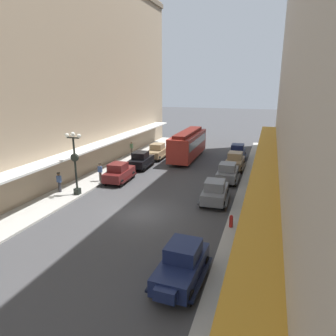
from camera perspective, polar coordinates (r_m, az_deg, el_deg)
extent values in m
plane|color=#424244|center=(22.07, -4.98, -8.47)|extent=(200.00, 200.00, 0.00)
cube|color=#B7B5AD|center=(25.77, -20.57, -5.67)|extent=(3.00, 60.00, 0.15)
cube|color=#B7B5AD|center=(20.48, 15.03, -10.71)|extent=(3.00, 60.00, 0.15)
cube|color=gray|center=(26.11, -27.75, 17.09)|extent=(2.50, 60.00, 20.87)
cube|color=white|center=(25.30, -22.25, 0.73)|extent=(1.80, 54.00, 0.16)
cube|color=#B2A899|center=(19.01, 27.27, 26.04)|extent=(2.50, 60.00, 25.84)
cube|color=orange|center=(19.39, 17.39, -3.07)|extent=(1.80, 54.00, 0.16)
cube|color=#19234C|center=(14.82, 2.55, -18.07)|extent=(1.85, 3.96, 0.80)
cube|color=#19234C|center=(14.62, 2.91, -15.10)|extent=(1.50, 1.75, 0.70)
cube|color=#8C9EA8|center=(14.62, 2.91, -15.10)|extent=(1.43, 1.72, 0.42)
cube|color=#19234C|center=(13.16, -0.58, -22.70)|extent=(0.95, 0.40, 0.52)
cube|color=black|center=(14.79, 6.26, -19.73)|extent=(0.37, 3.52, 0.12)
cube|color=black|center=(15.26, -1.03, -18.39)|extent=(0.37, 3.52, 0.12)
cylinder|color=black|center=(13.81, 4.08, -23.01)|extent=(0.25, 0.69, 0.68)
cylinder|color=black|center=(14.24, -2.63, -21.62)|extent=(0.25, 0.69, 0.68)
cylinder|color=black|center=(15.97, 7.02, -17.18)|extent=(0.25, 0.69, 0.68)
cylinder|color=black|center=(16.34, 1.29, -16.22)|extent=(0.25, 0.69, 0.68)
cube|color=#19234C|center=(38.08, 12.78, 2.64)|extent=(1.72, 3.91, 0.80)
cube|color=#19234C|center=(38.17, 12.88, 3.81)|extent=(1.45, 1.71, 0.70)
cube|color=#8C9EA8|center=(38.17, 12.88, 3.81)|extent=(1.38, 1.67, 0.42)
cube|color=#19234C|center=(36.00, 12.44, 2.01)|extent=(0.94, 0.37, 0.52)
cube|color=black|center=(38.08, 14.17, 2.05)|extent=(0.26, 3.51, 0.12)
cube|color=black|center=(38.24, 11.33, 2.28)|extent=(0.26, 3.51, 0.12)
cylinder|color=black|center=(36.78, 13.78, 1.49)|extent=(0.22, 0.68, 0.68)
cylinder|color=black|center=(36.92, 11.28, 1.69)|extent=(0.22, 0.68, 0.68)
cylinder|color=black|center=(39.43, 14.11, 2.39)|extent=(0.22, 0.68, 0.68)
cylinder|color=black|center=(39.56, 11.78, 2.58)|extent=(0.22, 0.68, 0.68)
cube|color=#997F5B|center=(33.60, 12.31, 0.98)|extent=(1.80, 3.94, 0.80)
cube|color=#997F5B|center=(33.66, 12.44, 2.31)|extent=(1.48, 1.74, 0.70)
cube|color=#8C9EA8|center=(33.66, 12.44, 2.31)|extent=(1.41, 1.70, 0.42)
cube|color=#997F5B|center=(31.54, 11.78, 0.16)|extent=(0.94, 0.38, 0.52)
cube|color=#4C3F2D|center=(33.57, 13.88, 0.30)|extent=(0.33, 3.52, 0.12)
cube|color=#4C3F2D|center=(33.81, 10.69, 0.59)|extent=(0.33, 3.52, 0.12)
cylinder|color=black|center=(32.30, 13.35, -0.40)|extent=(0.24, 0.69, 0.68)
cylinder|color=black|center=(32.50, 10.53, -0.14)|extent=(0.24, 0.69, 0.68)
cylinder|color=black|center=(34.92, 13.90, 0.75)|extent=(0.24, 0.69, 0.68)
cylinder|color=black|center=(35.11, 11.28, 0.98)|extent=(0.24, 0.69, 0.68)
cube|color=slate|center=(23.97, 8.75, -4.70)|extent=(1.87, 3.97, 0.80)
cube|color=slate|center=(23.49, 8.74, -3.19)|extent=(1.51, 1.76, 0.70)
cube|color=#8C9EA8|center=(23.49, 8.74, -3.19)|extent=(1.44, 1.73, 0.42)
cube|color=slate|center=(25.96, 9.36, -3.03)|extent=(0.95, 0.40, 0.52)
cube|color=#393A3D|center=(24.21, 6.48, -5.22)|extent=(0.40, 3.52, 0.12)
cube|color=#393A3D|center=(24.00, 10.98, -5.60)|extent=(0.40, 3.52, 0.12)
cylinder|color=black|center=(25.48, 7.30, -4.37)|extent=(0.25, 0.69, 0.68)
cylinder|color=black|center=(25.32, 10.93, -4.67)|extent=(0.25, 0.69, 0.68)
cylinder|color=black|center=(22.96, 6.25, -6.61)|extent=(0.25, 0.69, 0.68)
cylinder|color=black|center=(22.77, 10.29, -6.96)|extent=(0.25, 0.69, 0.68)
cube|color=#997F5B|center=(37.56, -2.13, 2.84)|extent=(1.76, 3.93, 0.80)
cube|color=#997F5B|center=(37.64, -2.02, 4.03)|extent=(1.47, 1.72, 0.70)
cube|color=#8C9EA8|center=(37.64, -2.02, 4.03)|extent=(1.40, 1.69, 0.42)
cube|color=#997F5B|center=(35.60, -3.28, 2.20)|extent=(0.94, 0.38, 0.52)
cube|color=#4C3F2D|center=(37.33, -0.75, 2.27)|extent=(0.30, 3.51, 0.12)
cube|color=#4C3F2D|center=(37.96, -3.48, 2.46)|extent=(0.30, 3.51, 0.12)
cylinder|color=black|center=(36.14, -1.64, 1.69)|extent=(0.23, 0.68, 0.68)
cylinder|color=black|center=(36.69, -4.03, 1.87)|extent=(0.23, 0.68, 0.68)
cylinder|color=black|center=(38.66, -0.32, 2.61)|extent=(0.23, 0.68, 0.68)
cylinder|color=black|center=(39.17, -2.57, 2.76)|extent=(0.23, 0.68, 0.68)
cube|color=slate|center=(29.24, 11.04, -1.11)|extent=(1.76, 3.93, 0.80)
cube|color=slate|center=(28.80, 11.06, 0.19)|extent=(1.47, 1.72, 0.70)
cube|color=#8C9EA8|center=(28.80, 11.06, 0.19)|extent=(1.39, 1.69, 0.42)
cube|color=slate|center=(31.27, 11.51, 0.04)|extent=(0.94, 0.37, 0.52)
cube|color=#393A3D|center=(29.44, 9.18, -1.55)|extent=(0.29, 3.51, 0.12)
cube|color=#393A3D|center=(29.25, 12.86, -1.86)|extent=(0.29, 3.51, 0.12)
cylinder|color=black|center=(30.75, 9.82, -1.00)|extent=(0.23, 0.68, 0.68)
cylinder|color=black|center=(30.59, 12.81, -1.25)|extent=(0.23, 0.68, 0.68)
cylinder|color=black|center=(28.16, 9.03, -2.51)|extent=(0.23, 0.68, 0.68)
cylinder|color=black|center=(27.99, 12.30, -2.79)|extent=(0.23, 0.68, 0.68)
cube|color=#591919|center=(29.04, -9.09, -1.12)|extent=(1.87, 3.97, 0.80)
cube|color=#591919|center=(28.62, -9.36, 0.18)|extent=(1.52, 1.76, 0.70)
cube|color=#8C9EA8|center=(28.62, -9.36, 0.18)|extent=(1.44, 1.73, 0.42)
cube|color=#591919|center=(30.90, -7.45, 0.04)|extent=(0.95, 0.40, 0.52)
cube|color=black|center=(29.54, -10.73, -1.57)|extent=(0.40, 3.52, 0.12)
cube|color=black|center=(28.76, -7.34, -1.89)|extent=(0.40, 3.52, 0.12)
cylinder|color=black|center=(30.67, -9.36, -1.02)|extent=(0.25, 0.69, 0.68)
cylinder|color=black|center=(30.04, -6.57, -1.27)|extent=(0.25, 0.69, 0.68)
cylinder|color=black|center=(28.34, -11.69, -2.52)|extent=(0.25, 0.69, 0.68)
cylinder|color=black|center=(27.65, -8.71, -2.82)|extent=(0.25, 0.69, 0.68)
cube|color=black|center=(33.51, -5.01, 1.24)|extent=(1.85, 3.96, 0.80)
cube|color=black|center=(33.11, -5.20, 2.40)|extent=(1.51, 1.76, 0.70)
cube|color=#8C9EA8|center=(33.11, -5.20, 2.40)|extent=(1.43, 1.72, 0.42)
cube|color=black|center=(35.44, -3.78, 2.13)|extent=(0.95, 0.40, 0.52)
cube|color=black|center=(33.94, -6.50, 0.82)|extent=(0.38, 3.52, 0.12)
cube|color=black|center=(33.27, -3.47, 0.60)|extent=(0.38, 3.52, 0.12)
cylinder|color=black|center=(35.13, -5.43, 1.22)|extent=(0.25, 0.69, 0.68)
cylinder|color=black|center=(34.58, -2.94, 1.04)|extent=(0.25, 0.69, 0.68)
cylinder|color=black|center=(32.69, -7.17, 0.09)|extent=(0.25, 0.69, 0.68)
cylinder|color=black|center=(32.10, -4.52, -0.12)|extent=(0.25, 0.69, 0.68)
cube|color=#A52D23|center=(37.39, 3.74, 4.34)|extent=(2.59, 9.62, 2.70)
cube|color=#5B1913|center=(37.13, 3.79, 6.66)|extent=(1.58, 8.65, 0.36)
cube|color=#8C9EA8|center=(37.30, 3.76, 5.05)|extent=(2.61, 8.86, 0.95)
cube|color=black|center=(40.45, 4.71, 2.93)|extent=(2.01, 1.22, 0.40)
cube|color=black|center=(35.01, 2.54, 0.99)|extent=(2.01, 1.22, 0.40)
cube|color=black|center=(26.23, -16.55, -4.18)|extent=(0.44, 0.44, 0.50)
cylinder|color=black|center=(25.57, -16.95, 0.79)|extent=(0.16, 0.16, 4.20)
cube|color=black|center=(25.14, -17.32, 5.42)|extent=(1.10, 0.10, 0.10)
sphere|color=white|center=(25.44, -18.37, 5.86)|extent=(0.32, 0.32, 0.32)
sphere|color=white|center=(24.80, -16.32, 5.79)|extent=(0.32, 0.32, 0.32)
sphere|color=white|center=(25.10, -17.37, 6.05)|extent=(0.36, 0.36, 0.36)
cylinder|color=black|center=(25.45, -17.04, 1.88)|extent=(0.64, 0.18, 0.64)
cylinder|color=silver|center=(25.53, -16.91, 1.93)|extent=(0.56, 0.02, 0.56)
cylinder|color=#B21E19|center=(19.98, 11.70, -9.82)|extent=(0.24, 0.24, 0.70)
sphere|color=#B21E19|center=(19.83, 11.76, -8.85)|extent=(0.20, 0.20, 0.20)
cylinder|color=#4C4238|center=(29.18, -12.51, -1.56)|extent=(0.24, 0.24, 0.85)
cube|color=#3F598C|center=(28.98, -12.59, -0.23)|extent=(0.36, 0.22, 0.56)
sphere|color=tan|center=(28.88, -12.64, 0.53)|extent=(0.22, 0.22, 0.22)
cylinder|color=black|center=(28.85, -12.65, 0.76)|extent=(0.28, 0.28, 0.04)
cylinder|color=#4C4238|center=(39.45, -6.81, 3.11)|extent=(0.24, 0.24, 0.85)
cube|color=#4C724C|center=(39.31, -6.84, 4.11)|extent=(0.36, 0.22, 0.56)
sphere|color=brown|center=(39.24, -6.86, 4.68)|extent=(0.22, 0.22, 0.22)
cylinder|color=#2D2D33|center=(25.24, 17.77, -4.64)|extent=(0.24, 0.24, 0.85)
cube|color=#4C724C|center=(25.02, 17.91, -3.12)|extent=(0.36, 0.22, 0.56)
sphere|color=brown|center=(24.90, 17.98, -2.25)|extent=(0.22, 0.22, 0.22)
cylinder|color=black|center=(24.86, 18.00, -1.98)|extent=(0.28, 0.28, 0.04)
cylinder|color=#2D2D33|center=(27.19, -19.57, -3.36)|extent=(0.24, 0.24, 0.85)
cube|color=#3F598C|center=(26.98, -19.70, -1.94)|extent=(0.36, 0.22, 0.56)
sphere|color=brown|center=(26.87, -19.78, -1.13)|extent=(0.22, 0.22, 0.22)
cylinder|color=black|center=(26.84, -19.80, -0.88)|extent=(0.28, 0.28, 0.04)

